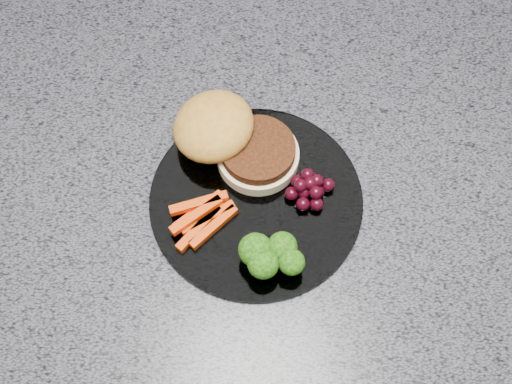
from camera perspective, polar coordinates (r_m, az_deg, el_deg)
island_cabinet at (r=1.33m, az=0.27°, el=-7.09°), size 1.20×0.60×0.86m
countertop at (r=0.91m, az=0.39°, el=2.09°), size 1.20×0.60×0.04m
plate at (r=0.87m, az=0.00°, el=-0.67°), size 0.26×0.26×0.01m
burger at (r=0.88m, az=-2.15°, el=4.34°), size 0.17×0.14×0.06m
carrot_sticks at (r=0.85m, az=-4.32°, el=-2.01°), size 0.08×0.08×0.02m
broccoli at (r=0.81m, az=1.09°, el=-5.06°), size 0.08×0.06×0.05m
grape_bunch at (r=0.86m, az=4.30°, el=0.29°), size 0.06×0.05×0.03m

